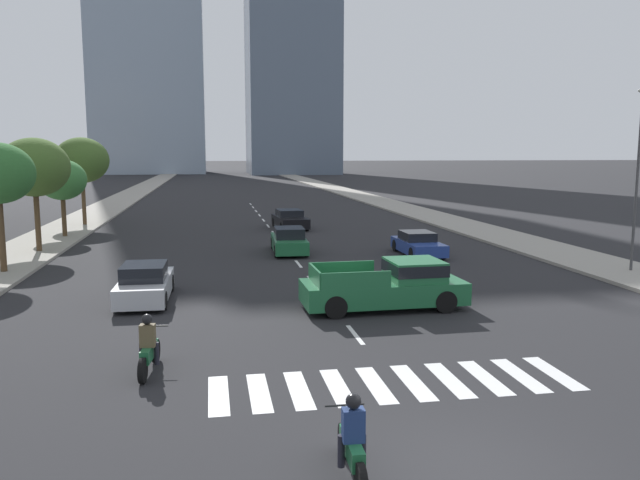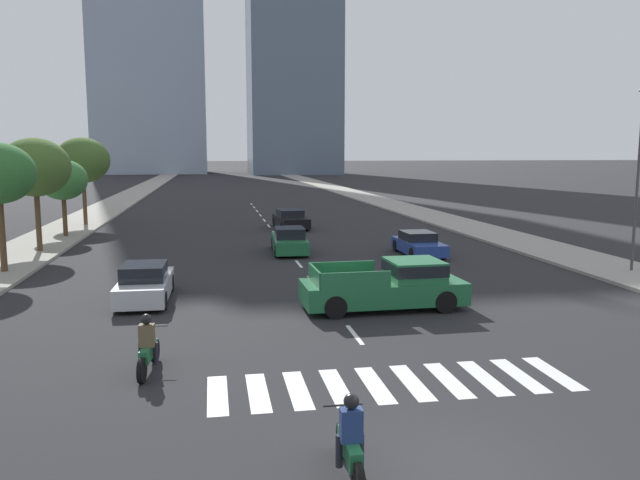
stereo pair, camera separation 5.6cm
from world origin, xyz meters
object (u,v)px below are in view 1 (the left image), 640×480
Objects in this scene: motorcycle_trailing at (352,444)px; pickup_truck at (391,285)px; motorcycle_lead at (149,349)px; sedan_silver_0 at (145,284)px; street_tree_third at (62,180)px; street_tree_second at (34,168)px; sedan_blue_3 at (418,244)px; street_tree_fourth at (82,160)px; sedan_green_1 at (289,241)px; street_lamp_east at (638,167)px; sedan_black_2 at (290,220)px.

motorcycle_trailing is 0.37× the size of pickup_truck.
sedan_silver_0 is (-0.83, 7.70, 0.05)m from motorcycle_lead.
motorcycle_trailing is (3.77, -5.74, 0.00)m from motorcycle_lead.
pickup_truck is (3.86, 10.84, 0.23)m from motorcycle_trailing.
street_tree_third is at bearing 23.03° from motorcycle_lead.
street_tree_second is at bearing 25.47° from motorcycle_trailing.
street_tree_fourth reaches higher than sedan_blue_3.
sedan_green_1 is 17.07m from street_lamp_east.
sedan_black_2 reaches higher than sedan_blue_3.
motorcycle_lead is 0.37× the size of pickup_truck.
sedan_green_1 is 15.72m from street_tree_third.
street_lamp_east reaches higher than sedan_silver_0.
street_lamp_east reaches higher than street_tree_third.
motorcycle_lead is 21.49m from street_tree_second.
sedan_silver_0 is 0.98× the size of sedan_green_1.
street_lamp_east reaches higher than street_tree_second.
sedan_black_2 is 1.11× the size of sedan_blue_3.
street_lamp_east reaches higher than pickup_truck.
sedan_silver_0 is at bearing 13.04° from motorcycle_lead.
sedan_silver_0 is 11.96m from sedan_green_1.
street_tree_third reaches higher than sedan_blue_3.
sedan_green_1 is at bearing -11.79° from sedan_black_2.
sedan_green_1 is (-1.95, 12.63, -0.18)m from pickup_truck.
street_lamp_east is at bearing -30.96° from street_tree_third.
motorcycle_lead is at bearing 34.93° from motorcycle_trailing.
motorcycle_lead is at bearing -37.77° from sedan_blue_3.
sedan_black_2 is 0.60× the size of street_lamp_east.
street_tree_fourth is at bearing 117.86° from pickup_truck.
street_tree_third is at bearing 149.04° from street_lamp_east.
sedan_black_2 is 0.75× the size of street_tree_fourth.
sedan_black_2 is at bearing 31.03° from street_tree_second.
street_tree_second is (-13.15, 2.01, 3.93)m from sedan_green_1.
sedan_blue_3 is 0.68× the size of street_tree_fourth.
street_lamp_east is at bearing 17.67° from pickup_truck.
sedan_black_2 is 15.13m from street_tree_third.
sedan_blue_3 is 26.01m from street_tree_fourth.
street_tree_fourth is (-7.48, 32.23, 4.20)m from motorcycle_lead.
sedan_black_2 is 15.61m from street_tree_fourth.
street_tree_fourth is (-19.74, 16.40, 4.21)m from sedan_blue_3.
sedan_blue_3 is at bearing -30.90° from motorcycle_lead.
street_tree_fourth is (-6.65, 24.54, 4.15)m from sedan_silver_0.
street_lamp_east is at bearing -58.07° from motorcycle_lead.
sedan_green_1 is 0.57× the size of street_lamp_east.
sedan_black_2 is (3.33, 34.25, 0.03)m from motorcycle_trailing.
sedan_blue_3 is (5.17, -12.68, -0.05)m from sedan_black_2.
pickup_truck is 1.17× the size of street_tree_third.
sedan_silver_0 is at bearing -74.84° from street_tree_fourth.
motorcycle_lead is 0.26× the size of street_lamp_east.
street_tree_second is (-11.25, 25.48, 3.98)m from motorcycle_trailing.
street_tree_second reaches higher than motorcycle_trailing.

